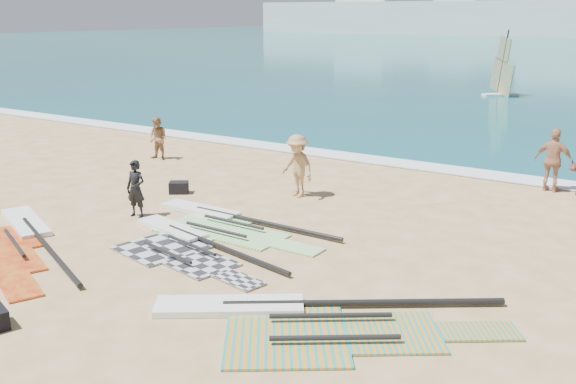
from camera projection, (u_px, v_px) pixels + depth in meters
The scene contains 12 objects.
ground at pixel (185, 288), 12.67m from camera, with size 300.00×300.00×0.00m, color tan.
surf_line at pixel (419, 167), 22.63m from camera, with size 300.00×1.20×0.04m, color white.
rig_grey at pixel (182, 244), 14.91m from camera, with size 5.21×2.60×0.20m.
rig_green at pixel (221, 222), 16.47m from camera, with size 5.60×2.24×0.20m.
rig_orange at pixel (302, 319), 11.25m from camera, with size 6.19×4.68×0.21m.
rig_red at pixel (14, 240), 15.15m from camera, with size 5.81×3.95×0.20m.
gear_bag_near at pixel (179, 187), 19.26m from camera, with size 0.55×0.40×0.35m, color black.
person_wetsuit at pixel (136, 189), 16.90m from camera, with size 0.56×0.37×1.53m, color black.
beachgoer_left at pixel (158, 138), 23.56m from camera, with size 0.76×0.59×1.57m, color #A0734C.
beachgoer_mid at pixel (297, 166), 18.73m from camera, with size 1.20×0.69×1.85m, color tan.
beachgoer_back at pixel (554, 160), 19.25m from camera, with size 1.13×0.47×1.93m, color tan.
windsurfer_left at pixel (502, 77), 41.46m from camera, with size 2.14×2.11×4.25m.
Camera 1 is at (8.04, -8.73, 5.24)m, focal length 40.00 mm.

